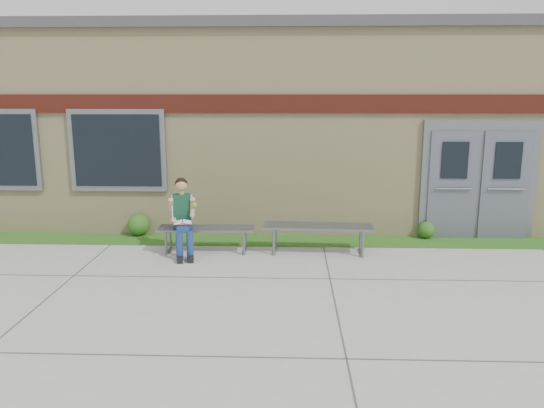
{
  "coord_description": "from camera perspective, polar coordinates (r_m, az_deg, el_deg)",
  "views": [
    {
      "loc": [
        0.38,
        -7.26,
        2.82
      ],
      "look_at": [
        0.06,
        1.7,
        0.92
      ],
      "focal_mm": 35.0,
      "sensor_mm": 36.0,
      "label": 1
    }
  ],
  "objects": [
    {
      "name": "grass_strip",
      "position": [
        10.26,
        -0.17,
        -3.94
      ],
      "size": [
        16.0,
        0.8,
        0.02
      ],
      "primitive_type": "cube",
      "color": "#195115",
      "rests_on": "ground"
    },
    {
      "name": "bench_left",
      "position": [
        9.58,
        -7.09,
        -3.1
      ],
      "size": [
        1.73,
        0.51,
        0.45
      ],
      "rotation": [
        0.0,
        0.0,
        0.02
      ],
      "color": "slate",
      "rests_on": "ground"
    },
    {
      "name": "bench_right",
      "position": [
        9.47,
        4.97,
        -2.97
      ],
      "size": [
        1.96,
        0.62,
        0.5
      ],
      "rotation": [
        0.0,
        0.0,
        -0.05
      ],
      "color": "slate",
      "rests_on": "ground"
    },
    {
      "name": "school_building",
      "position": [
        13.27,
        0.39,
        8.86
      ],
      "size": [
        16.2,
        6.22,
        4.2
      ],
      "color": "beige",
      "rests_on": "ground"
    },
    {
      "name": "shrub_east",
      "position": [
        10.78,
        16.26,
        -2.7
      ],
      "size": [
        0.32,
        0.32,
        0.32
      ],
      "primitive_type": "sphere",
      "color": "#195115",
      "rests_on": "grass_strip"
    },
    {
      "name": "ground",
      "position": [
        7.79,
        -0.92,
        -9.24
      ],
      "size": [
        80.0,
        80.0,
        0.0
      ],
      "primitive_type": "plane",
      "color": "#9E9E99",
      "rests_on": "ground"
    },
    {
      "name": "shrub_mid",
      "position": [
        10.86,
        -14.16,
        -2.18
      ],
      "size": [
        0.43,
        0.43,
        0.43
      ],
      "primitive_type": "sphere",
      "color": "#195115",
      "rests_on": "grass_strip"
    },
    {
      "name": "girl",
      "position": [
        9.37,
        -9.59,
        -1.26
      ],
      "size": [
        0.53,
        0.85,
        1.35
      ],
      "rotation": [
        0.0,
        0.0,
        0.21
      ],
      "color": "navy",
      "rests_on": "ground"
    }
  ]
}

